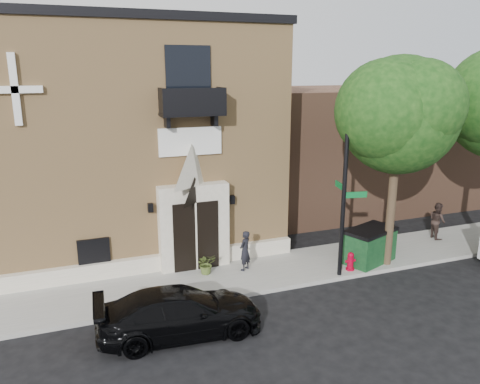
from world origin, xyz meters
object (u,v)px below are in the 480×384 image
at_px(fire_hydrant, 350,261).
at_px(pedestrian_near, 245,251).
at_px(dumpster, 370,245).
at_px(black_sedan, 180,312).
at_px(pedestrian_far, 437,221).
at_px(street_sign, 344,197).

bearing_deg(fire_hydrant, pedestrian_near, 159.52).
bearing_deg(dumpster, black_sedan, 175.00).
relative_size(black_sedan, dumpster, 2.02).
height_order(pedestrian_near, pedestrian_far, pedestrian_far).
xyz_separation_m(fire_hydrant, pedestrian_far, (5.46, 1.59, 0.47)).
relative_size(black_sedan, pedestrian_far, 2.92).
bearing_deg(dumpster, pedestrian_far, -5.53).
distance_m(street_sign, pedestrian_near, 4.10).
relative_size(street_sign, pedestrian_near, 3.82).
relative_size(pedestrian_near, pedestrian_far, 0.94).
distance_m(dumpster, pedestrian_far, 4.49).
height_order(fire_hydrant, pedestrian_far, pedestrian_far).
bearing_deg(pedestrian_near, street_sign, 115.29).
height_order(fire_hydrant, dumpster, dumpster).
bearing_deg(street_sign, pedestrian_far, 28.03).
height_order(fire_hydrant, pedestrian_near, pedestrian_near).
xyz_separation_m(fire_hydrant, pedestrian_near, (-3.68, 1.37, 0.42)).
bearing_deg(pedestrian_far, black_sedan, 115.57).
bearing_deg(pedestrian_near, black_sedan, 7.39).
bearing_deg(street_sign, black_sedan, -154.33).
xyz_separation_m(black_sedan, street_sign, (6.30, 1.61, 2.39)).
height_order(black_sedan, street_sign, street_sign).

